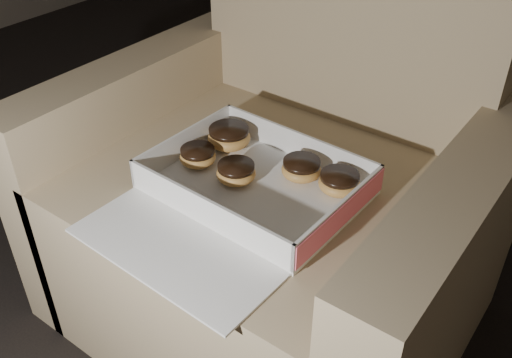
% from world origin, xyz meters
% --- Properties ---
extents(armchair, '(0.87, 0.74, 0.91)m').
position_xyz_m(armchair, '(0.18, 0.55, 0.29)').
color(armchair, tan).
rests_on(armchair, floor).
extents(bakery_box, '(0.39, 0.46, 0.06)m').
position_xyz_m(bakery_box, '(0.21, 0.39, 0.42)').
color(bakery_box, white).
rests_on(bakery_box, armchair).
extents(donut_a, '(0.07, 0.07, 0.04)m').
position_xyz_m(donut_a, '(0.07, 0.42, 0.44)').
color(donut_a, '#E6B050').
rests_on(donut_a, bakery_box).
extents(donut_b, '(0.08, 0.08, 0.04)m').
position_xyz_m(donut_b, '(0.17, 0.42, 0.44)').
color(donut_b, '#E6B050').
rests_on(donut_b, bakery_box).
extents(donut_c, '(0.08, 0.08, 0.04)m').
position_xyz_m(donut_c, '(0.26, 0.50, 0.44)').
color(donut_c, '#E6B050').
rests_on(donut_c, bakery_box).
extents(donut_d, '(0.09, 0.09, 0.04)m').
position_xyz_m(donut_d, '(0.08, 0.51, 0.44)').
color(donut_d, '#E6B050').
rests_on(donut_d, bakery_box).
extents(donut_e, '(0.08, 0.08, 0.04)m').
position_xyz_m(donut_e, '(0.34, 0.51, 0.44)').
color(donut_e, '#E6B050').
rests_on(donut_e, bakery_box).
extents(crumb_a, '(0.01, 0.01, 0.00)m').
position_xyz_m(crumb_a, '(0.17, 0.34, 0.42)').
color(crumb_a, black).
rests_on(crumb_a, bakery_box).
extents(crumb_b, '(0.01, 0.01, 0.00)m').
position_xyz_m(crumb_b, '(0.10, 0.32, 0.42)').
color(crumb_b, black).
rests_on(crumb_b, bakery_box).
extents(crumb_c, '(0.01, 0.01, 0.00)m').
position_xyz_m(crumb_c, '(0.35, 0.32, 0.42)').
color(crumb_c, black).
rests_on(crumb_c, bakery_box).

